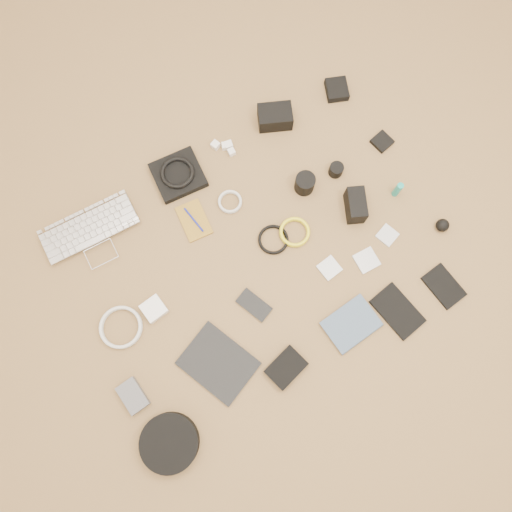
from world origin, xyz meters
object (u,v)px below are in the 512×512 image
dslr_camera (275,117)px  tablet (218,363)px  phone (254,305)px  headphone_case (170,443)px  laptop (95,240)px  paperback (363,340)px

dslr_camera → tablet: (-0.66, -0.74, -0.03)m
tablet → phone: tablet is taller
phone → headphone_case: size_ratio=0.63×
phone → headphone_case: 0.56m
laptop → phone: bearing=-50.1°
laptop → headphone_case: headphone_case is taller
dslr_camera → paperback: dslr_camera is taller
dslr_camera → tablet: bearing=-108.6°
laptop → headphone_case: (-0.08, -0.79, 0.01)m
laptop → dslr_camera: 0.86m
laptop → tablet: 0.67m
dslr_camera → headphone_case: size_ratio=0.66×
phone → paperback: 0.42m
laptop → phone: size_ratio=2.89×
tablet → headphone_case: bearing=-173.2°
phone → paperback: size_ratio=0.67×
laptop → dslr_camera: (0.85, 0.10, 0.02)m
phone → paperback: paperback is taller
dslr_camera → tablet: size_ratio=0.54×
laptop → paperback: laptop is taller
dslr_camera → headphone_case: bearing=-113.0°
laptop → tablet: bearing=-71.8°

